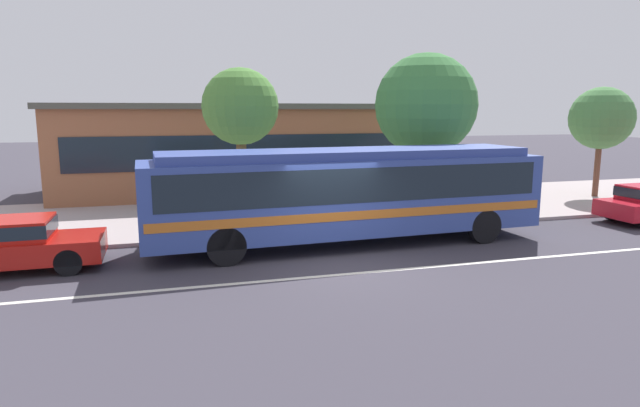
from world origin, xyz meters
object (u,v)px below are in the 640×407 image
at_px(sedan_behind_bus, 3,242).
at_px(pedestrian_waiting_near_sign, 472,188).
at_px(bus_stop_sign, 441,174).
at_px(street_tree_mid_block, 426,105).
at_px(pedestrian_walking_along_curb, 361,189).
at_px(transit_bus, 348,190).
at_px(street_tree_near_stop, 240,108).
at_px(street_tree_far_end, 601,119).

bearing_deg(sedan_behind_bus, pedestrian_waiting_near_sign, 9.28).
distance_m(sedan_behind_bus, bus_stop_sign, 12.94).
bearing_deg(street_tree_mid_block, pedestrian_walking_along_curb, -169.18).
height_order(transit_bus, street_tree_near_stop, street_tree_near_stop).
distance_m(sedan_behind_bus, pedestrian_walking_along_curb, 10.99).
bearing_deg(pedestrian_walking_along_curb, street_tree_near_stop, 172.30).
relative_size(bus_stop_sign, street_tree_near_stop, 0.50).
distance_m(transit_bus, street_tree_far_end, 14.09).
bearing_deg(street_tree_far_end, bus_stop_sign, -161.63).
distance_m(pedestrian_waiting_near_sign, street_tree_far_end, 8.64).
distance_m(pedestrian_walking_along_curb, street_tree_far_end, 11.90).
distance_m(transit_bus, street_tree_mid_block, 6.11).
relative_size(bus_stop_sign, street_tree_far_end, 0.54).
relative_size(transit_bus, street_tree_far_end, 2.44).
relative_size(street_tree_mid_block, street_tree_far_end, 1.22).
bearing_deg(sedan_behind_bus, pedestrian_walking_along_curb, 18.36).
xyz_separation_m(sedan_behind_bus, pedestrian_walking_along_curb, (10.42, 3.46, 0.39)).
distance_m(transit_bus, sedan_behind_bus, 8.90).
relative_size(pedestrian_waiting_near_sign, street_tree_mid_block, 0.31).
xyz_separation_m(pedestrian_waiting_near_sign, pedestrian_walking_along_curb, (-3.70, 1.15, -0.05)).
xyz_separation_m(pedestrian_waiting_near_sign, street_tree_near_stop, (-7.80, 1.71, 2.77)).
distance_m(street_tree_mid_block, street_tree_far_end, 8.98).
bearing_deg(street_tree_near_stop, street_tree_far_end, 3.93).
relative_size(pedestrian_waiting_near_sign, street_tree_near_stop, 0.35).
height_order(sedan_behind_bus, pedestrian_waiting_near_sign, pedestrian_waiting_near_sign).
bearing_deg(pedestrian_waiting_near_sign, street_tree_far_end, 19.52).
height_order(pedestrian_waiting_near_sign, pedestrian_walking_along_curb, pedestrian_waiting_near_sign).
distance_m(bus_stop_sign, street_tree_far_end, 9.87).
xyz_separation_m(sedan_behind_bus, street_tree_near_stop, (6.32, 4.01, 3.21)).
bearing_deg(pedestrian_waiting_near_sign, street_tree_near_stop, 167.66).
bearing_deg(pedestrian_waiting_near_sign, sedan_behind_bus, -170.72).
xyz_separation_m(pedestrian_walking_along_curb, street_tree_far_end, (11.54, 1.63, 2.39)).
bearing_deg(pedestrian_waiting_near_sign, transit_bus, -158.90).
bearing_deg(street_tree_mid_block, sedan_behind_bus, -163.12).
distance_m(pedestrian_walking_along_curb, street_tree_mid_block, 3.98).
xyz_separation_m(bus_stop_sign, street_tree_near_stop, (-6.42, 1.99, 2.18)).
bearing_deg(street_tree_mid_block, street_tree_near_stop, 179.58).
height_order(transit_bus, pedestrian_waiting_near_sign, transit_bus).
bearing_deg(street_tree_mid_block, street_tree_far_end, 7.20).
distance_m(pedestrian_waiting_near_sign, street_tree_near_stop, 8.45).
xyz_separation_m(transit_bus, pedestrian_waiting_near_sign, (5.27, 2.03, -0.45)).
distance_m(pedestrian_walking_along_curb, street_tree_near_stop, 5.01).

